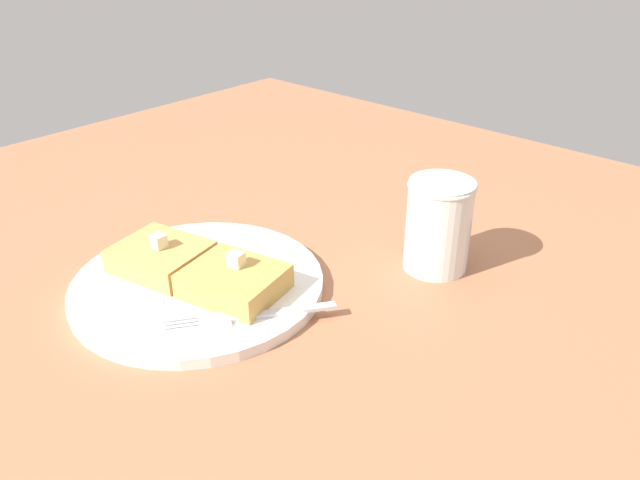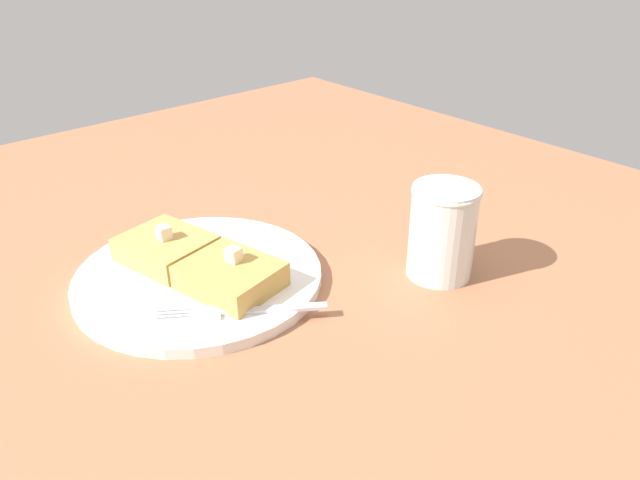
# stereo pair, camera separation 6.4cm
# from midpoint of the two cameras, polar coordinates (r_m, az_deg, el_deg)

# --- Properties ---
(table_surface) EXTENTS (1.17, 1.17, 0.02)m
(table_surface) POSITION_cam_midpoint_polar(r_m,az_deg,el_deg) (0.69, -8.39, -3.38)
(table_surface) COLOR #A16545
(table_surface) RESTS_ON ground
(plate) EXTENTS (0.26, 0.26, 0.01)m
(plate) POSITION_cam_midpoint_polar(r_m,az_deg,el_deg) (0.66, -13.83, -3.97)
(plate) COLOR white
(plate) RESTS_ON table_surface
(toast_slice_left) EXTENTS (0.10, 0.09, 0.03)m
(toast_slice_left) POSITION_cam_midpoint_polar(r_m,az_deg,el_deg) (0.62, -10.80, -3.80)
(toast_slice_left) COLOR tan
(toast_slice_left) RESTS_ON plate
(toast_slice_middle) EXTENTS (0.10, 0.09, 0.03)m
(toast_slice_middle) POSITION_cam_midpoint_polar(r_m,az_deg,el_deg) (0.68, -16.95, -1.57)
(toast_slice_middle) COLOR tan
(toast_slice_middle) RESTS_ON plate
(butter_pat_primary) EXTENTS (0.02, 0.02, 0.01)m
(butter_pat_primary) POSITION_cam_midpoint_polar(r_m,az_deg,el_deg) (0.62, -10.64, -1.85)
(butter_pat_primary) COLOR beige
(butter_pat_primary) RESTS_ON toast_slice_left
(butter_pat_secondary) EXTENTS (0.01, 0.01, 0.01)m
(butter_pat_secondary) POSITION_cam_midpoint_polar(r_m,az_deg,el_deg) (0.67, -17.22, -0.17)
(butter_pat_secondary) COLOR beige
(butter_pat_secondary) RESTS_ON toast_slice_middle
(fork) EXTENTS (0.10, 0.14, 0.00)m
(fork) POSITION_cam_midpoint_polar(r_m,az_deg,el_deg) (0.59, -10.37, -7.08)
(fork) COLOR silver
(fork) RESTS_ON plate
(syrup_jar) EXTENTS (0.07, 0.07, 0.10)m
(syrup_jar) POSITION_cam_midpoint_polar(r_m,az_deg,el_deg) (0.67, 8.05, 0.88)
(syrup_jar) COLOR #361506
(syrup_jar) RESTS_ON table_surface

